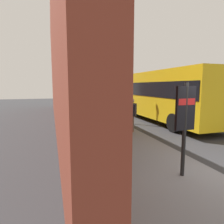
# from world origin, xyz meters

# --- Properties ---
(ground) EXTENTS (60.00, 60.00, 0.00)m
(ground) POSITION_xyz_m (6.00, -1.00, 0.00)
(ground) COLOR #2D2D30
(sidewalk_pavement) EXTENTS (24.00, 3.50, 0.12)m
(sidewalk_pavement) POSITION_xyz_m (8.00, 1.75, 0.06)
(sidewalk_pavement) COLOR slate
(sidewalk_pavement) RESTS_ON ground
(station_facade) EXTENTS (22.00, 0.65, 8.29)m
(station_facade) POSITION_xyz_m (8.99, 3.80, 4.14)
(station_facade) COLOR brown
(station_facade) RESTS_ON ground
(bicycle_end_of_row) EXTENTS (0.55, 1.74, 0.97)m
(bicycle_end_of_row) POSITION_xyz_m (2.13, 2.68, 0.51)
(bicycle_end_of_row) COLOR black
(bicycle_end_of_row) RESTS_ON sidewalk_pavement
(bicycle_nearest_sign) EXTENTS (0.53, 1.75, 0.97)m
(bicycle_nearest_sign) POSITION_xyz_m (3.17, 2.72, 0.51)
(bicycle_nearest_sign) COLOR black
(bicycle_nearest_sign) RESTS_ON sidewalk_pavement
(bicycle_by_door) EXTENTS (0.48, 1.77, 0.97)m
(bicycle_by_door) POSITION_xyz_m (4.18, 2.66, 0.51)
(bicycle_by_door) COLOR black
(bicycle_by_door) RESTS_ON sidewalk_pavement
(transit_info_sign) EXTENTS (0.12, 0.55, 2.40)m
(transit_info_sign) POSITION_xyz_m (0.33, 1.08, 1.72)
(transit_info_sign) COLOR black
(transit_info_sign) RESTS_ON sidewalk_pavement
(city_bus) EXTENTS (10.52, 2.70, 3.35)m
(city_bus) POSITION_xyz_m (8.28, -3.00, 1.92)
(city_bus) COLOR yellow
(city_bus) RESTS_ON ground
(pedestrian_crossing_street) EXTENTS (0.63, 0.31, 1.68)m
(pedestrian_crossing_street) POSITION_xyz_m (5.21, 0.43, 1.15)
(pedestrian_crossing_street) COLOR brown
(pedestrian_crossing_street) RESTS_ON sidewalk_pavement
(pedestrian_by_facade) EXTENTS (0.46, 0.49, 1.57)m
(pedestrian_by_facade) POSITION_xyz_m (6.02, 1.29, 1.08)
(pedestrian_by_facade) COLOR maroon
(pedestrian_by_facade) RESTS_ON sidewalk_pavement
(street_lamp) EXTENTS (0.28, 0.28, 5.20)m
(street_lamp) POSITION_xyz_m (8.57, 0.30, 3.20)
(street_lamp) COLOR #333338
(street_lamp) RESTS_ON sidewalk_pavement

